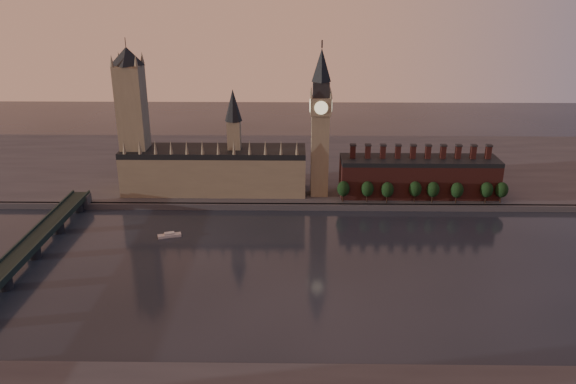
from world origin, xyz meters
name	(u,v)px	position (x,y,z in m)	size (l,w,h in m)	color
ground	(308,274)	(0.00, 0.00, 0.00)	(900.00, 900.00, 0.00)	black
north_bank	(304,167)	(0.00, 178.04, 2.00)	(900.00, 182.00, 4.00)	#49494E
palace_of_westminster	(215,168)	(-64.41, 114.91, 21.63)	(130.00, 30.30, 74.00)	#81765C
victoria_tower	(133,116)	(-120.00, 115.00, 59.09)	(24.00, 24.00, 108.00)	#81765C
big_ben	(320,122)	(10.00, 110.00, 56.83)	(15.00, 15.00, 107.00)	#81765C
chimney_block	(418,176)	(80.00, 110.00, 17.82)	(110.00, 25.00, 37.00)	#552420
embankment_tree_0	(343,189)	(26.05, 95.43, 13.47)	(8.60, 8.60, 14.88)	black
embankment_tree_1	(367,189)	(42.49, 95.09, 13.47)	(8.60, 8.60, 14.88)	black
embankment_tree_2	(387,190)	(56.02, 93.82, 13.47)	(8.60, 8.60, 14.88)	black
embankment_tree_3	(415,189)	(75.29, 95.49, 13.47)	(8.60, 8.60, 14.88)	black
embankment_tree_4	(433,189)	(87.31, 94.76, 13.47)	(8.60, 8.60, 14.88)	black
embankment_tree_5	(457,190)	(103.37, 93.65, 13.47)	(8.60, 8.60, 14.88)	black
embankment_tree_6	(487,190)	(123.75, 94.56, 13.47)	(8.60, 8.60, 14.88)	black
embankment_tree_7	(502,190)	(134.01, 94.54, 13.47)	(8.60, 8.60, 14.88)	black
westminster_bridge	(16,262)	(-155.00, -2.70, 7.44)	(14.00, 200.00, 11.55)	#1B2B25
river_boat	(169,235)	(-84.03, 45.50, 1.08)	(14.65, 8.08, 2.82)	#BEBEBE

